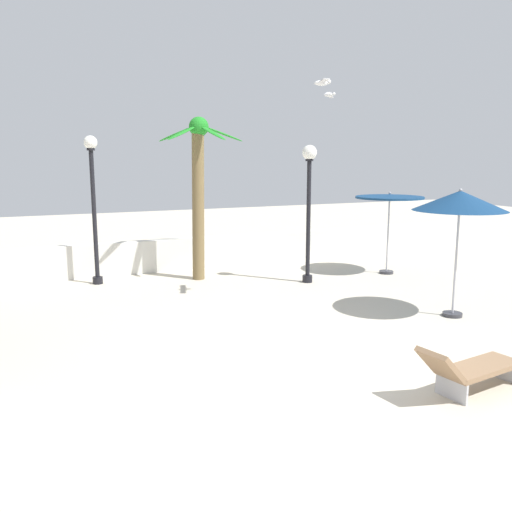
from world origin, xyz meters
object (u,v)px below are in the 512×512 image
at_px(patio_umbrella_0, 389,202).
at_px(lamp_post_1, 93,194).
at_px(patio_umbrella_2, 460,202).
at_px(palm_tree_1, 198,181).
at_px(lounge_chair_0, 470,369).
at_px(seagull_1, 322,83).
at_px(seagull_0, 329,95).
at_px(lamp_post_0, 309,193).

relative_size(patio_umbrella_0, lamp_post_1, 0.61).
distance_m(patio_umbrella_2, palm_tree_1, 7.14).
bearing_deg(lounge_chair_0, palm_tree_1, 97.29).
distance_m(lamp_post_1, lounge_chair_0, 10.73).
distance_m(patio_umbrella_0, seagull_1, 5.32).
height_order(palm_tree_1, seagull_0, seagull_0).
bearing_deg(patio_umbrella_0, lamp_post_0, -179.45).
bearing_deg(seagull_0, patio_umbrella_2, -99.31).
bearing_deg(patio_umbrella_0, patio_umbrella_2, -109.36).
relative_size(palm_tree_1, seagull_1, 4.99).
bearing_deg(lounge_chair_0, lamp_post_0, 78.81).
xyz_separation_m(patio_umbrella_0, palm_tree_1, (-5.44, 1.65, 0.68)).
bearing_deg(seagull_1, lamp_post_0, 66.04).
xyz_separation_m(lamp_post_0, lounge_chair_0, (-1.47, -7.46, -2.14)).
bearing_deg(patio_umbrella_2, seagull_0, 80.69).
bearing_deg(lamp_post_1, patio_umbrella_2, -44.17).
distance_m(lamp_post_1, seagull_1, 6.88).
bearing_deg(lamp_post_1, palm_tree_1, -11.94).
distance_m(patio_umbrella_2, seagull_1, 4.01).
bearing_deg(patio_umbrella_0, lounge_chair_0, -119.70).
bearing_deg(palm_tree_1, patio_umbrella_2, -56.63).
distance_m(patio_umbrella_0, lounge_chair_0, 8.80).
xyz_separation_m(patio_umbrella_2, lounge_chair_0, (-2.75, -3.18, -2.17)).
height_order(patio_umbrella_0, lamp_post_1, lamp_post_1).
height_order(patio_umbrella_2, palm_tree_1, palm_tree_1).
bearing_deg(palm_tree_1, seagull_0, 14.85).
bearing_deg(patio_umbrella_2, patio_umbrella_0, 70.64).
relative_size(lamp_post_1, seagull_1, 4.41).
relative_size(patio_umbrella_2, seagull_1, 3.08).
xyz_separation_m(patio_umbrella_2, seagull_0, (1.20, 7.31, 3.02)).
height_order(palm_tree_1, lamp_post_1, palm_tree_1).
bearing_deg(lamp_post_0, palm_tree_1, 147.62).
xyz_separation_m(lounge_chair_0, seagull_0, (3.95, 10.49, 5.19)).
distance_m(patio_umbrella_0, seagull_0, 4.55).
xyz_separation_m(lounge_chair_0, seagull_1, (0.48, 5.22, 4.76)).
distance_m(palm_tree_1, lamp_post_0, 3.15).
relative_size(palm_tree_1, seagull_0, 5.84).
bearing_deg(seagull_1, seagull_0, 56.61).
xyz_separation_m(patio_umbrella_0, lamp_post_1, (-8.26, 2.25, 0.33)).
height_order(lamp_post_0, seagull_0, seagull_0).
height_order(palm_tree_1, seagull_1, seagull_1).
height_order(patio_umbrella_0, seagull_1, seagull_1).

